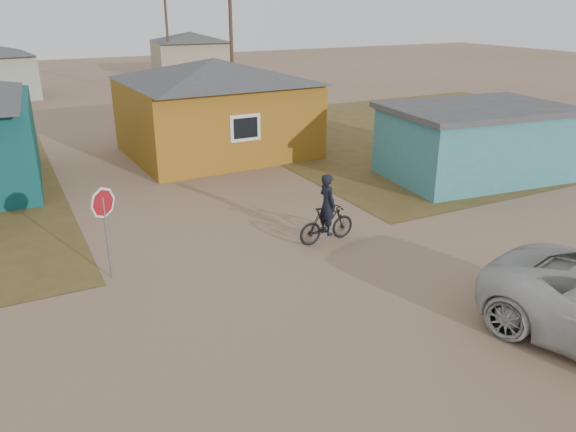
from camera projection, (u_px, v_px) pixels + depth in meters
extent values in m
plane|color=#8E6C52|center=(351.00, 326.00, 11.12)|extent=(120.00, 120.00, 0.00)
cube|color=brown|center=(442.00, 130.00, 27.91)|extent=(20.00, 18.00, 0.00)
cube|color=#915D16|center=(216.00, 118.00, 23.26)|extent=(7.21, 6.24, 3.00)
pyramid|color=#38383A|center=(214.00, 69.00, 22.55)|extent=(7.72, 6.76, 0.90)
cube|color=silver|center=(245.00, 128.00, 20.69)|extent=(1.20, 0.06, 1.00)
cube|color=black|center=(246.00, 128.00, 20.67)|extent=(0.95, 0.04, 0.75)
cube|color=teal|center=(474.00, 145.00, 20.16)|extent=(6.39, 4.61, 2.40)
cube|color=#38383A|center=(478.00, 108.00, 19.70)|extent=(6.71, 4.93, 0.20)
cube|color=gray|center=(191.00, 58.00, 48.05)|extent=(6.41, 5.50, 2.80)
pyramid|color=#38383A|center=(190.00, 36.00, 47.40)|extent=(6.95, 6.05, 0.80)
cylinder|color=#433128|center=(231.00, 40.00, 30.70)|extent=(0.20, 0.20, 8.00)
cylinder|color=#433128|center=(167.00, 28.00, 44.38)|extent=(0.20, 0.20, 8.00)
cylinder|color=gray|center=(107.00, 238.00, 12.74)|extent=(0.06, 0.06, 1.99)
imported|color=black|center=(327.00, 224.00, 14.87)|extent=(1.69, 0.55, 1.00)
imported|color=black|center=(327.00, 204.00, 14.67)|extent=(0.42, 0.62, 1.65)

